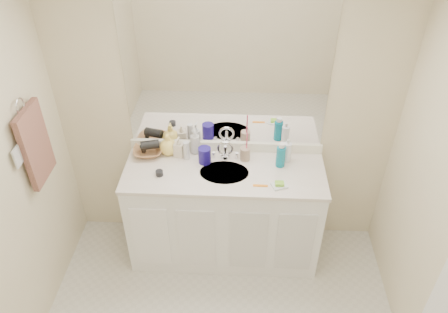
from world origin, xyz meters
name	(u,v)px	position (x,y,z in m)	size (l,w,h in m)	color
ceiling	(211,17)	(0.00, 0.00, 2.40)	(2.60, 2.60, 0.02)	white
wall_back	(226,115)	(0.00, 1.30, 1.20)	(2.60, 0.02, 2.40)	beige
vanity_cabinet	(224,214)	(0.00, 1.02, 0.42)	(1.50, 0.55, 0.85)	white
countertop	(224,172)	(0.00, 1.02, 0.86)	(1.52, 0.57, 0.03)	silver
backsplash	(226,146)	(0.00, 1.29, 0.92)	(1.52, 0.03, 0.08)	white
sink_basin	(224,173)	(0.00, 1.00, 0.87)	(0.37, 0.37, 0.02)	#BCB9A4
faucet	(225,152)	(0.00, 1.18, 0.94)	(0.02, 0.02, 0.11)	silver
mirror	(226,72)	(0.00, 1.29, 1.56)	(1.48, 0.01, 1.20)	white
blue_mug	(205,155)	(-0.16, 1.12, 0.95)	(0.10, 0.10, 0.13)	navy
tan_cup	(245,154)	(0.15, 1.17, 0.93)	(0.08, 0.08, 0.11)	tan
toothbrush	(247,143)	(0.16, 1.17, 1.03)	(0.01, 0.01, 0.21)	#D9395C
mouthwash_bottle	(281,157)	(0.42, 1.11, 0.96)	(0.07, 0.07, 0.17)	#0C7690
clear_pump_bottle	(287,152)	(0.47, 1.17, 0.96)	(0.06, 0.06, 0.16)	white
soap_dish	(279,185)	(0.40, 0.87, 0.89)	(0.11, 0.08, 0.01)	silver
green_soap	(279,184)	(0.40, 0.87, 0.90)	(0.06, 0.05, 0.02)	#88D233
orange_comb	(260,186)	(0.27, 0.86, 0.88)	(0.11, 0.02, 0.00)	orange
dark_jar	(159,173)	(-0.48, 0.95, 0.90)	(0.06, 0.06, 0.04)	black
extra_white_bottle	(186,150)	(-0.30, 1.16, 0.96)	(0.05, 0.05, 0.15)	silver
soap_bottle_white	(195,141)	(-0.24, 1.25, 0.99)	(0.08, 0.08, 0.21)	silver
soap_bottle_cream	(179,147)	(-0.36, 1.20, 0.96)	(0.07, 0.08, 0.17)	beige
soap_bottle_yellow	(168,144)	(-0.45, 1.22, 0.97)	(0.14, 0.14, 0.18)	#FCDC62
wicker_basket	(148,151)	(-0.61, 1.20, 0.91)	(0.23, 0.23, 0.06)	#96643C
hair_dryer	(150,145)	(-0.59, 1.20, 0.97)	(0.07, 0.07, 0.14)	black
towel_ring	(20,106)	(-1.27, 0.77, 1.55)	(0.11, 0.11, 0.01)	silver
hand_towel	(36,145)	(-1.25, 0.77, 1.25)	(0.04, 0.32, 0.55)	brown
switch_plate	(17,157)	(-1.27, 0.57, 1.30)	(0.01, 0.09, 0.13)	silver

